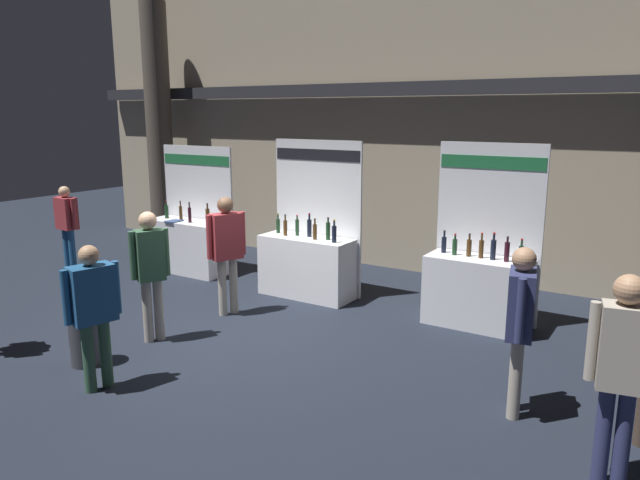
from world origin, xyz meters
The scene contains 12 objects.
ground_plane centered at (0.00, 0.00, 0.00)m, with size 28.91×28.91×0.00m, color black.
hall_colonnade centered at (0.00, 4.38, 3.01)m, with size 14.45×1.19×6.11m.
exhibitor_booth_0 centered at (-2.72, 2.12, 0.59)m, with size 1.66×0.69×2.34m.
exhibitor_booth_1 centered at (0.01, 2.05, 0.62)m, with size 1.62×0.66×2.52m.
exhibitor_booth_2 centered at (2.79, 2.16, 0.62)m, with size 1.50×0.66×2.55m.
trash_bin centered at (-0.74, -1.63, 0.35)m, with size 0.37×0.37×0.70m.
visitor_1 centered at (3.89, -0.12, 1.03)m, with size 0.34×0.61×1.71m.
visitor_2 centered at (-0.50, 0.64, 1.07)m, with size 0.39×0.57×1.76m.
visitor_3 centered at (-4.86, 1.06, 0.95)m, with size 0.59×0.29×1.59m.
visitor_6 centered at (4.84, -0.90, 1.06)m, with size 0.51×0.31×1.77m.
visitor_7 centered at (-0.07, -1.98, 0.97)m, with size 0.37×0.60×1.61m.
visitor_8 centered at (-0.63, -0.68, 1.03)m, with size 0.37×0.46×1.73m.
Camera 1 is at (5.15, -5.74, 2.95)m, focal length 33.19 mm.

